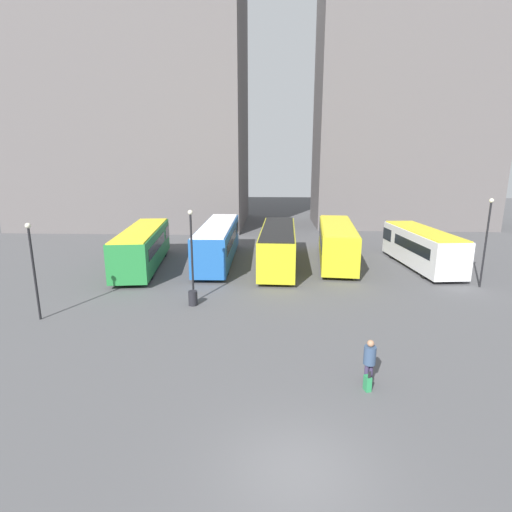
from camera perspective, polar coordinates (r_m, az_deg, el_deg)
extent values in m
plane|color=#4C4C4F|center=(12.29, 5.95, -28.40)|extent=(160.00, 160.00, 0.00)
cube|color=#5B5656|center=(55.01, -17.02, 20.69)|extent=(27.14, 16.68, 30.92)
cube|color=#5B5656|center=(55.61, 21.22, 26.43)|extent=(21.10, 10.18, 42.58)
cube|color=#237A38|center=(31.98, -15.88, 1.26)|extent=(3.91, 11.36, 2.67)
cube|color=black|center=(36.31, -14.55, 3.32)|extent=(2.83, 2.35, 1.01)
cube|color=black|center=(30.95, -16.27, 1.47)|extent=(3.44, 7.39, 0.80)
cube|color=yellow|center=(31.72, -16.04, 3.69)|extent=(3.68, 11.11, 0.08)
cylinder|color=black|center=(35.52, -14.72, 0.74)|extent=(2.57, 1.38, 1.09)
cylinder|color=black|center=(28.96, -17.03, -2.31)|extent=(2.57, 1.38, 1.09)
cube|color=#1E56A3|center=(32.58, -5.46, 2.02)|extent=(2.65, 12.20, 2.76)
cube|color=black|center=(37.39, -4.55, 4.08)|extent=(2.54, 2.27, 1.05)
cube|color=black|center=(31.45, -5.72, 2.23)|extent=(2.61, 7.82, 0.83)
cube|color=white|center=(32.32, -5.52, 4.48)|extent=(2.45, 11.95, 0.08)
cylinder|color=black|center=(36.48, -4.71, 1.46)|extent=(2.38, 1.09, 1.06)
cylinder|color=black|center=(29.21, -6.30, -1.67)|extent=(2.38, 1.09, 1.06)
cube|color=gold|center=(31.31, 3.14, 1.48)|extent=(2.94, 11.62, 2.72)
cube|color=black|center=(35.89, 3.33, 3.60)|extent=(2.67, 2.20, 1.03)
cube|color=black|center=(30.23, 3.10, 1.69)|extent=(2.83, 7.47, 0.82)
cube|color=black|center=(31.05, 3.17, 4.00)|extent=(2.73, 11.38, 0.08)
cylinder|color=black|center=(35.05, 3.26, 0.87)|extent=(2.48, 1.00, 0.92)
cylinder|color=black|center=(28.12, 2.93, -2.35)|extent=(2.48, 1.00, 0.92)
cube|color=gold|center=(32.94, 11.44, 1.92)|extent=(3.59, 11.07, 2.77)
cube|color=black|center=(37.25, 11.08, 3.83)|extent=(2.80, 2.23, 1.05)
cube|color=black|center=(31.91, 11.57, 2.18)|extent=(3.25, 7.17, 0.83)
cube|color=yellow|center=(32.68, 11.56, 4.37)|extent=(3.36, 10.83, 0.08)
cylinder|color=black|center=(36.47, 11.06, 1.21)|extent=(2.57, 1.23, 1.01)
cylinder|color=black|center=(29.93, 11.71, -1.55)|extent=(2.57, 1.23, 1.01)
cube|color=silver|center=(33.42, 22.59, 1.13)|extent=(3.48, 9.63, 2.61)
cube|color=black|center=(36.80, 20.07, 2.94)|extent=(2.74, 1.99, 0.99)
cube|color=black|center=(32.61, 23.28, 1.36)|extent=(3.17, 6.26, 0.78)
cube|color=yellow|center=(33.17, 22.80, 3.40)|extent=(3.26, 9.42, 0.08)
cylinder|color=black|center=(36.23, 20.46, 0.45)|extent=(2.51, 1.18, 0.93)
cylinder|color=black|center=(31.14, 24.70, -2.02)|extent=(2.51, 1.18, 0.93)
cylinder|color=#382D4C|center=(16.12, 15.48, -15.89)|extent=(0.19, 0.19, 0.80)
cylinder|color=#382D4C|center=(16.19, 16.06, -15.79)|extent=(0.19, 0.19, 0.80)
cylinder|color=#334766|center=(15.81, 15.95, -13.48)|extent=(0.54, 0.54, 0.69)
sphere|color=#9E7051|center=(15.60, 16.07, -11.91)|extent=(0.26, 0.26, 0.26)
cube|color=#28844C|center=(15.77, 15.64, -17.11)|extent=(0.26, 0.35, 0.56)
cube|color=black|center=(15.48, 15.92, -16.00)|extent=(0.11, 0.05, 0.25)
cylinder|color=black|center=(23.25, -9.12, -0.44)|extent=(0.12, 0.12, 5.23)
sphere|color=beige|center=(22.75, -9.37, 6.17)|extent=(0.28, 0.28, 0.28)
cylinder|color=black|center=(23.43, -29.08, -2.33)|extent=(0.12, 0.12, 4.91)
sphere|color=beige|center=(22.94, -29.81, 3.79)|extent=(0.28, 0.28, 0.28)
cylinder|color=black|center=(29.61, 29.93, 1.30)|extent=(0.12, 0.12, 5.61)
sphere|color=beige|center=(29.22, 30.60, 6.83)|extent=(0.28, 0.28, 0.28)
cylinder|color=black|center=(23.39, -8.99, -5.96)|extent=(0.52, 0.52, 0.85)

